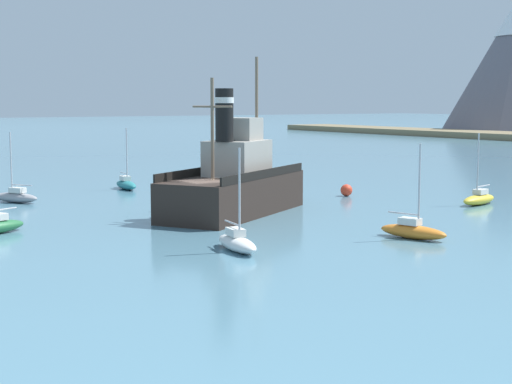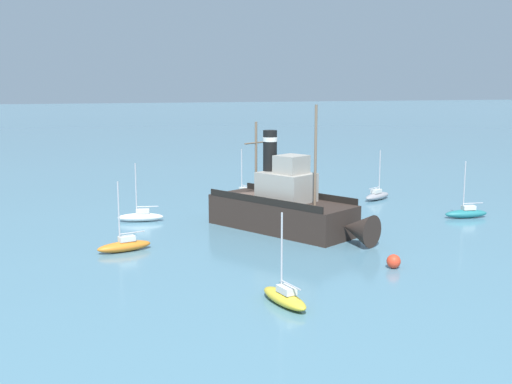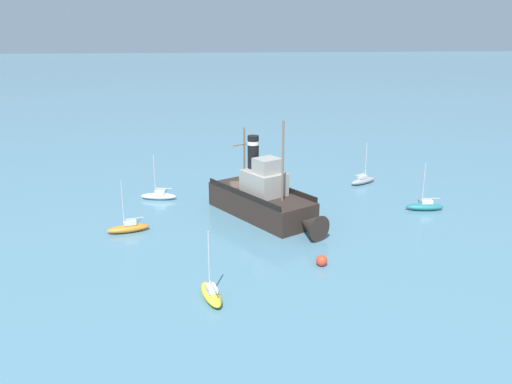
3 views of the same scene
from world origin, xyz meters
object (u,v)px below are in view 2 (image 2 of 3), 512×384
Objects in this scene: mooring_buoy at (394,261)px; sailboat_grey at (377,195)px; sailboat_yellow at (285,297)px; sailboat_green at (244,193)px; old_tugboat at (287,208)px; sailboat_white at (141,216)px; sailboat_teal at (466,213)px; sailboat_orange at (124,245)px.

sailboat_grey is at bearing -114.00° from mooring_buoy.
mooring_buoy is at bearing -152.69° from sailboat_yellow.
sailboat_green is at bearing -84.06° from mooring_buoy.
old_tugboat is 15.83× the size of mooring_buoy.
sailboat_white is 5.52× the size of mooring_buoy.
sailboat_grey is at bearing -125.02° from sailboat_yellow.
old_tugboat is at bearing -109.06° from sailboat_yellow.
sailboat_yellow is at bearing 36.83° from sailboat_teal.
old_tugboat is at bearing -168.02° from sailboat_orange.
mooring_buoy is (13.20, 11.91, 0.02)m from sailboat_teal.
sailboat_yellow is at bearing 70.94° from old_tugboat.
sailboat_yellow reaches higher than mooring_buoy.
old_tugboat is 2.87× the size of sailboat_yellow.
old_tugboat is at bearing 1.64° from sailboat_teal.
sailboat_orange is (29.15, 3.17, 0.00)m from sailboat_teal.
sailboat_orange is 1.00× the size of sailboat_green.
mooring_buoy is at bearing 127.47° from sailboat_white.
sailboat_orange is (25.63, 13.02, 0.00)m from sailboat_grey.
sailboat_grey is at bearing 159.20° from sailboat_green.
sailboat_white is (27.08, -6.19, 0.00)m from sailboat_teal.
sailboat_white is at bearing -52.53° from mooring_buoy.
mooring_buoy is at bearing 42.06° from sailboat_teal.
sailboat_orange is at bearing -61.33° from sailboat_yellow.
sailboat_orange and sailboat_green have the same top height.
sailboat_orange is (7.24, -13.24, 0.00)m from sailboat_yellow.
sailboat_green is at bearing -126.62° from sailboat_orange.
old_tugboat is 12.66m from sailboat_white.
sailboat_orange is at bearing 53.38° from sailboat_green.
sailboat_yellow is at bearing 102.89° from sailboat_white.
old_tugboat reaches higher than mooring_buoy.
sailboat_teal is 1.00× the size of sailboat_orange.
old_tugboat is 2.87× the size of sailboat_grey.
sailboat_teal is 10.45m from sailboat_grey.
sailboat_orange is at bearing 77.57° from sailboat_white.
mooring_buoy is (-8.71, -4.49, 0.02)m from sailboat_yellow.
old_tugboat is 2.87× the size of sailboat_white.
sailboat_white is (10.68, -6.66, -1.40)m from old_tugboat.
old_tugboat reaches higher than sailboat_green.
mooring_buoy is (-15.94, 8.74, 0.02)m from sailboat_orange.
old_tugboat is 2.87× the size of sailboat_orange.
sailboat_orange is at bearing 6.21° from sailboat_teal.
sailboat_white is 22.81m from mooring_buoy.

